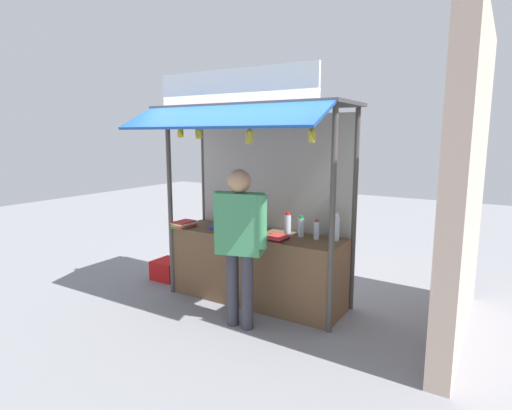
{
  "coord_description": "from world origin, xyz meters",
  "views": [
    {
      "loc": [
        2.58,
        -4.25,
        2.06
      ],
      "look_at": [
        0.0,
        0.0,
        1.22
      ],
      "focal_mm": 29.22,
      "sensor_mm": 36.0,
      "label": 1
    }
  ],
  "objects_px": {
    "vendor_person": "(240,234)",
    "plastic_crate": "(169,269)",
    "water_bottle_mid_left": "(301,227)",
    "magazine_stack_front_left": "(278,238)",
    "banana_bunch_inner_left": "(199,134)",
    "water_bottle_far_left": "(316,230)",
    "water_bottle_left": "(288,225)",
    "water_bottle_far_right": "(245,217)",
    "water_bottle_center": "(336,228)",
    "banana_bunch_leftmost": "(181,132)",
    "banana_bunch_rightmost": "(249,137)",
    "magazine_stack_mid_right": "(220,227)",
    "magazine_stack_rear_center": "(184,224)",
    "banana_bunch_inner_right": "(312,136)"
  },
  "relations": [
    {
      "from": "vendor_person",
      "to": "plastic_crate",
      "type": "distance_m",
      "value": 2.09
    },
    {
      "from": "water_bottle_mid_left",
      "to": "magazine_stack_front_left",
      "type": "height_order",
      "value": "water_bottle_mid_left"
    },
    {
      "from": "plastic_crate",
      "to": "vendor_person",
      "type": "bearing_deg",
      "value": -23.18
    },
    {
      "from": "banana_bunch_inner_left",
      "to": "water_bottle_far_left",
      "type": "bearing_deg",
      "value": 22.37
    },
    {
      "from": "water_bottle_left",
      "to": "water_bottle_far_left",
      "type": "height_order",
      "value": "water_bottle_left"
    },
    {
      "from": "water_bottle_left",
      "to": "plastic_crate",
      "type": "relative_size",
      "value": 0.74
    },
    {
      "from": "water_bottle_far_right",
      "to": "plastic_crate",
      "type": "height_order",
      "value": "water_bottle_far_right"
    },
    {
      "from": "water_bottle_center",
      "to": "banana_bunch_leftmost",
      "type": "relative_size",
      "value": 1.29
    },
    {
      "from": "banana_bunch_rightmost",
      "to": "water_bottle_far_left",
      "type": "bearing_deg",
      "value": 42.3
    },
    {
      "from": "water_bottle_center",
      "to": "magazine_stack_mid_right",
      "type": "distance_m",
      "value": 1.49
    },
    {
      "from": "water_bottle_mid_left",
      "to": "banana_bunch_rightmost",
      "type": "relative_size",
      "value": 0.79
    },
    {
      "from": "water_bottle_mid_left",
      "to": "banana_bunch_inner_left",
      "type": "distance_m",
      "value": 1.62
    },
    {
      "from": "water_bottle_center",
      "to": "water_bottle_far_left",
      "type": "bearing_deg",
      "value": -160.95
    },
    {
      "from": "magazine_stack_rear_center",
      "to": "banana_bunch_leftmost",
      "type": "xyz_separation_m",
      "value": [
        0.18,
        -0.22,
        1.18
      ]
    },
    {
      "from": "magazine_stack_front_left",
      "to": "water_bottle_far_left",
      "type": "bearing_deg",
      "value": 40.79
    },
    {
      "from": "water_bottle_far_left",
      "to": "water_bottle_mid_left",
      "type": "height_order",
      "value": "water_bottle_mid_left"
    },
    {
      "from": "banana_bunch_inner_left",
      "to": "vendor_person",
      "type": "relative_size",
      "value": 0.15
    },
    {
      "from": "banana_bunch_inner_right",
      "to": "plastic_crate",
      "type": "relative_size",
      "value": 0.75
    },
    {
      "from": "water_bottle_mid_left",
      "to": "water_bottle_left",
      "type": "bearing_deg",
      "value": -152.45
    },
    {
      "from": "water_bottle_mid_left",
      "to": "plastic_crate",
      "type": "height_order",
      "value": "water_bottle_mid_left"
    },
    {
      "from": "banana_bunch_rightmost",
      "to": "vendor_person",
      "type": "xyz_separation_m",
      "value": [
        0.05,
        -0.28,
        -1.01
      ]
    },
    {
      "from": "water_bottle_far_left",
      "to": "water_bottle_center",
      "type": "relative_size",
      "value": 0.74
    },
    {
      "from": "magazine_stack_front_left",
      "to": "magazine_stack_mid_right",
      "type": "bearing_deg",
      "value": 170.6
    },
    {
      "from": "magazine_stack_front_left",
      "to": "magazine_stack_mid_right",
      "type": "xyz_separation_m",
      "value": [
        -0.92,
        0.15,
        -0.01
      ]
    },
    {
      "from": "water_bottle_left",
      "to": "water_bottle_center",
      "type": "bearing_deg",
      "value": 12.43
    },
    {
      "from": "water_bottle_far_right",
      "to": "magazine_stack_rear_center",
      "type": "xyz_separation_m",
      "value": [
        -0.68,
        -0.42,
        -0.09
      ]
    },
    {
      "from": "water_bottle_far_right",
      "to": "magazine_stack_front_left",
      "type": "relative_size",
      "value": 1.11
    },
    {
      "from": "water_bottle_far_right",
      "to": "banana_bunch_leftmost",
      "type": "xyz_separation_m",
      "value": [
        -0.5,
        -0.63,
        1.09
      ]
    },
    {
      "from": "water_bottle_far_left",
      "to": "banana_bunch_rightmost",
      "type": "bearing_deg",
      "value": -137.7
    },
    {
      "from": "magazine_stack_front_left",
      "to": "banana_bunch_rightmost",
      "type": "bearing_deg",
      "value": -135.58
    },
    {
      "from": "banana_bunch_inner_left",
      "to": "vendor_person",
      "type": "bearing_deg",
      "value": -20.68
    },
    {
      "from": "water_bottle_left",
      "to": "water_bottle_far_left",
      "type": "distance_m",
      "value": 0.35
    },
    {
      "from": "water_bottle_mid_left",
      "to": "water_bottle_far_right",
      "type": "bearing_deg",
      "value": 174.23
    },
    {
      "from": "magazine_stack_rear_center",
      "to": "banana_bunch_inner_right",
      "type": "bearing_deg",
      "value": -6.55
    },
    {
      "from": "water_bottle_center",
      "to": "banana_bunch_rightmost",
      "type": "distance_m",
      "value": 1.42
    },
    {
      "from": "water_bottle_left",
      "to": "banana_bunch_rightmost",
      "type": "relative_size",
      "value": 0.92
    },
    {
      "from": "water_bottle_far_right",
      "to": "banana_bunch_rightmost",
      "type": "xyz_separation_m",
      "value": [
        0.47,
        -0.63,
        1.03
      ]
    },
    {
      "from": "water_bottle_far_left",
      "to": "banana_bunch_leftmost",
      "type": "relative_size",
      "value": 0.96
    },
    {
      "from": "banana_bunch_leftmost",
      "to": "vendor_person",
      "type": "bearing_deg",
      "value": -15.39
    },
    {
      "from": "magazine_stack_front_left",
      "to": "water_bottle_mid_left",
      "type": "bearing_deg",
      "value": 66.63
    },
    {
      "from": "water_bottle_center",
      "to": "magazine_stack_front_left",
      "type": "distance_m",
      "value": 0.67
    },
    {
      "from": "banana_bunch_inner_right",
      "to": "magazine_stack_front_left",
      "type": "bearing_deg",
      "value": 155.35
    },
    {
      "from": "water_bottle_left",
      "to": "vendor_person",
      "type": "relative_size",
      "value": 0.17
    },
    {
      "from": "plastic_crate",
      "to": "magazine_stack_mid_right",
      "type": "bearing_deg",
      "value": -4.8
    },
    {
      "from": "water_bottle_center",
      "to": "vendor_person",
      "type": "xyz_separation_m",
      "value": [
        -0.73,
        -0.88,
        0.01
      ]
    },
    {
      "from": "magazine_stack_rear_center",
      "to": "banana_bunch_rightmost",
      "type": "height_order",
      "value": "banana_bunch_rightmost"
    },
    {
      "from": "magazine_stack_rear_center",
      "to": "banana_bunch_inner_left",
      "type": "height_order",
      "value": "banana_bunch_inner_left"
    },
    {
      "from": "magazine_stack_front_left",
      "to": "vendor_person",
      "type": "height_order",
      "value": "vendor_person"
    },
    {
      "from": "magazine_stack_rear_center",
      "to": "banana_bunch_inner_right",
      "type": "height_order",
      "value": "banana_bunch_inner_right"
    },
    {
      "from": "water_bottle_mid_left",
      "to": "banana_bunch_inner_right",
      "type": "distance_m",
      "value": 1.25
    }
  ]
}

